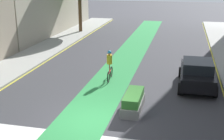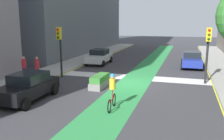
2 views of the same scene
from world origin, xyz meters
name	(u,v)px [view 2 (image 2 of 2)]	position (x,y,z in m)	size (l,w,h in m)	color
ground_plane	(127,83)	(0.00, 0.00, 0.00)	(120.00, 120.00, 0.00)	#38383D
bike_lane_paint	(133,84)	(-0.43, 0.00, 0.00)	(2.40, 60.00, 0.01)	#2D8C47
crosswalk_band	(133,77)	(0.00, -2.00, 0.00)	(12.00, 1.80, 0.01)	silver
curb_stripe_left	(215,90)	(-6.00, 0.00, 0.01)	(0.16, 60.00, 0.01)	yellow
sidewalk_right	(39,76)	(7.50, 0.00, 0.07)	(3.00, 60.00, 0.15)	#9E9E99
curb_stripe_right	(55,78)	(6.00, 0.00, 0.01)	(0.16, 60.00, 0.01)	yellow
traffic_signal_near_right	(60,43)	(5.56, -0.21, 2.83)	(0.35, 0.52, 4.03)	black
traffic_signal_near_left	(208,45)	(-5.46, -1.47, 2.84)	(0.35, 0.52, 4.04)	black
car_white_right_near	(99,56)	(4.86, -7.31, 0.80)	(2.13, 4.25, 1.57)	silver
car_black_right_far	(28,86)	(4.55, 5.50, 0.80)	(2.06, 4.22, 1.57)	black
car_blue_left_near	(192,60)	(-4.57, -7.92, 0.80)	(2.09, 4.23, 1.57)	navy
cyclist_in_lane	(112,91)	(-0.51, 5.47, 0.97)	(0.32, 1.73, 1.86)	black
pedestrian_sidewalk_right_a	(24,67)	(7.98, 1.18, 1.00)	(0.34, 0.34, 1.67)	#262638
pedestrian_sidewalk_right_b	(37,68)	(6.71, 1.32, 1.03)	(0.34, 0.34, 1.71)	#262638
median_planter	(100,81)	(1.57, 1.61, 0.40)	(0.83, 2.29, 0.85)	slate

